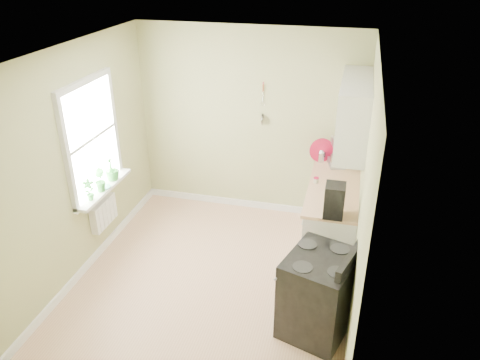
% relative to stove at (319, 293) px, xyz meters
% --- Properties ---
extents(floor, '(3.20, 3.60, 0.02)m').
position_rel_stove_xyz_m(floor, '(-1.28, 0.51, -0.46)').
color(floor, tan).
rests_on(floor, ground).
extents(ceiling, '(3.20, 3.60, 0.02)m').
position_rel_stove_xyz_m(ceiling, '(-1.28, 0.51, 2.26)').
color(ceiling, white).
rests_on(ceiling, wall_back).
extents(wall_back, '(3.20, 0.02, 2.70)m').
position_rel_stove_xyz_m(wall_back, '(-1.28, 2.32, 0.90)').
color(wall_back, tan).
rests_on(wall_back, floor).
extents(wall_left, '(0.02, 3.60, 2.70)m').
position_rel_stove_xyz_m(wall_left, '(-2.89, 0.51, 0.90)').
color(wall_left, tan).
rests_on(wall_left, floor).
extents(wall_right, '(0.02, 3.60, 2.70)m').
position_rel_stove_xyz_m(wall_right, '(0.33, 0.51, 0.90)').
color(wall_right, tan).
rests_on(wall_right, floor).
extents(base_cabinets, '(0.60, 1.60, 0.87)m').
position_rel_stove_xyz_m(base_cabinets, '(0.02, 1.51, -0.02)').
color(base_cabinets, white).
rests_on(base_cabinets, floor).
extents(countertop, '(0.64, 1.60, 0.04)m').
position_rel_stove_xyz_m(countertop, '(0.01, 1.51, 0.44)').
color(countertop, '#E6B68C').
rests_on(countertop, base_cabinets).
extents(upper_cabinets, '(0.35, 1.40, 0.80)m').
position_rel_stove_xyz_m(upper_cabinets, '(0.15, 1.61, 1.40)').
color(upper_cabinets, white).
rests_on(upper_cabinets, wall_right).
extents(window, '(0.06, 1.14, 1.44)m').
position_rel_stove_xyz_m(window, '(-2.86, 0.81, 1.10)').
color(window, white).
rests_on(window, wall_left).
extents(window_sill, '(0.18, 1.14, 0.04)m').
position_rel_stove_xyz_m(window_sill, '(-2.79, 0.81, 0.43)').
color(window_sill, white).
rests_on(window_sill, wall_left).
extents(radiator, '(0.12, 0.50, 0.35)m').
position_rel_stove_xyz_m(radiator, '(-2.82, 0.76, 0.10)').
color(radiator, white).
rests_on(radiator, wall_left).
extents(wall_utensils, '(0.02, 0.14, 0.58)m').
position_rel_stove_xyz_m(wall_utensils, '(-1.08, 2.29, 1.11)').
color(wall_utensils, '#E6B68C').
rests_on(wall_utensils, wall_back).
extents(stove, '(0.84, 0.88, 1.02)m').
position_rel_stove_xyz_m(stove, '(0.00, 0.00, 0.00)').
color(stove, black).
rests_on(stove, floor).
extents(stand_mixer, '(0.27, 0.37, 0.41)m').
position_rel_stove_xyz_m(stand_mixer, '(-0.01, 2.18, 0.63)').
color(stand_mixer, '#B2B2B7').
rests_on(stand_mixer, countertop).
extents(kettle, '(0.17, 0.10, 0.17)m').
position_rel_stove_xyz_m(kettle, '(-0.23, 2.23, 0.54)').
color(kettle, silver).
rests_on(kettle, countertop).
extents(coffee_maker, '(0.22, 0.24, 0.38)m').
position_rel_stove_xyz_m(coffee_maker, '(0.04, 0.81, 0.64)').
color(coffee_maker, black).
rests_on(coffee_maker, countertop).
extents(red_tray, '(0.33, 0.19, 0.34)m').
position_rel_stove_xyz_m(red_tray, '(-0.23, 2.23, 0.62)').
color(red_tray, '#BC123A').
rests_on(red_tray, countertop).
extents(jar, '(0.07, 0.07, 0.07)m').
position_rel_stove_xyz_m(jar, '(-0.22, 1.56, 0.49)').
color(jar, beige).
rests_on(jar, countertop).
extents(plant_a, '(0.18, 0.16, 0.28)m').
position_rel_stove_xyz_m(plant_a, '(-2.78, 0.47, 0.58)').
color(plant_a, '#256C26').
rests_on(plant_a, window_sill).
extents(plant_b, '(0.21, 0.20, 0.29)m').
position_rel_stove_xyz_m(plant_b, '(-2.78, 0.72, 0.59)').
color(plant_b, '#256C26').
rests_on(plant_b, window_sill).
extents(plant_c, '(0.20, 0.20, 0.32)m').
position_rel_stove_xyz_m(plant_c, '(-2.78, 1.03, 0.60)').
color(plant_c, '#256C26').
rests_on(plant_c, window_sill).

